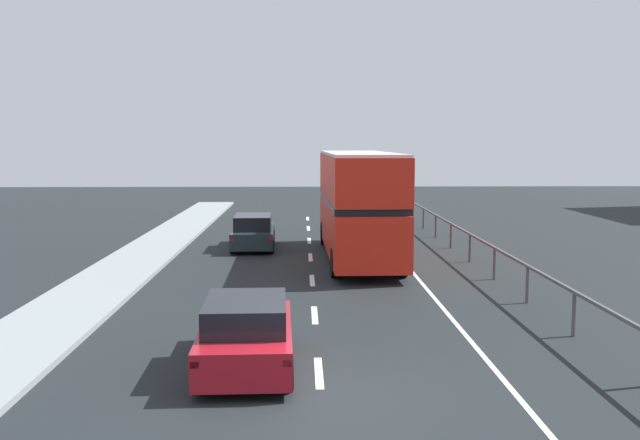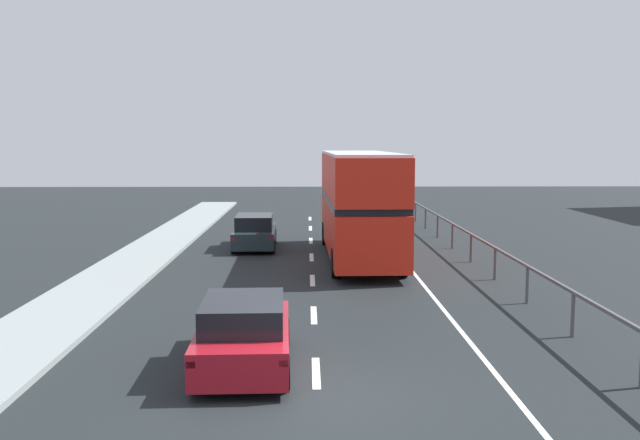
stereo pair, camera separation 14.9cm
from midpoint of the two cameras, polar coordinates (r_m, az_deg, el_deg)
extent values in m
cube|color=black|center=(13.42, -0.30, -13.91)|extent=(75.10, 120.00, 0.10)
cube|color=silver|center=(14.57, -0.39, -12.03)|extent=(0.16, 1.95, 0.01)
cube|color=silver|center=(19.14, -0.65, -7.56)|extent=(0.16, 1.95, 0.01)
cube|color=silver|center=(23.79, -0.81, -4.82)|extent=(0.16, 1.95, 0.01)
cube|color=silver|center=(28.47, -0.92, -2.97)|extent=(0.16, 1.95, 0.01)
cube|color=silver|center=(33.17, -0.99, -1.65)|extent=(0.16, 1.95, 0.01)
cube|color=silver|center=(37.88, -1.05, -0.66)|extent=(0.16, 1.95, 0.01)
cube|color=silver|center=(42.61, -1.09, 0.11)|extent=(0.16, 1.95, 0.01)
cube|color=silver|center=(22.40, 8.42, -5.58)|extent=(0.12, 46.00, 0.01)
cube|color=#4C4B4F|center=(22.77, 14.71, -2.82)|extent=(0.08, 42.00, 0.08)
cylinder|color=#4C4B4F|center=(17.98, 19.33, -7.10)|extent=(0.10, 0.10, 1.06)
cylinder|color=#4C4B4F|center=(21.21, 15.98, -4.97)|extent=(0.10, 0.10, 1.06)
cylinder|color=#4C4B4F|center=(24.52, 13.54, -3.41)|extent=(0.10, 0.10, 1.06)
cylinder|color=#4C4B4F|center=(27.87, 11.69, -2.21)|extent=(0.10, 0.10, 1.06)
cylinder|color=#4C4B4F|center=(31.26, 10.24, -1.27)|extent=(0.10, 0.10, 1.06)
cylinder|color=#4C4B4F|center=(34.66, 9.08, -0.51)|extent=(0.10, 0.10, 1.06)
cylinder|color=#4C4B4F|center=(38.09, 8.12, 0.11)|extent=(0.10, 0.10, 1.06)
cylinder|color=#4C4B4F|center=(41.53, 7.32, 0.63)|extent=(0.10, 0.10, 1.06)
cube|color=red|center=(27.92, 2.90, -0.51)|extent=(2.68, 10.82, 1.87)
cube|color=black|center=(27.82, 2.91, 1.64)|extent=(2.69, 10.39, 0.24)
cube|color=red|center=(27.76, 2.92, 3.54)|extent=(2.68, 10.82, 1.60)
cube|color=silver|center=(27.73, 2.93, 5.30)|extent=(2.63, 10.60, 0.10)
cube|color=black|center=(33.23, 2.04, 0.74)|extent=(2.24, 0.08, 1.31)
cube|color=yellow|center=(33.09, 2.05, 4.68)|extent=(1.49, 0.07, 0.28)
cylinder|color=black|center=(31.89, 0.18, -1.07)|extent=(0.30, 1.00, 1.00)
cylinder|color=black|center=(32.07, 4.27, -1.05)|extent=(0.30, 1.00, 1.00)
cylinder|color=black|center=(24.21, 1.02, -3.43)|extent=(0.30, 1.00, 1.00)
cylinder|color=black|center=(24.45, 6.39, -3.37)|extent=(0.30, 1.00, 1.00)
cube|color=maroon|center=(14.86, -6.15, -9.55)|extent=(1.94, 4.26, 0.71)
cube|color=black|center=(14.50, -6.22, -7.38)|extent=(1.66, 2.36, 0.55)
cube|color=red|center=(12.90, -10.30, -11.27)|extent=(0.16, 0.06, 0.12)
cube|color=red|center=(12.80, -2.97, -11.31)|extent=(0.16, 0.06, 0.12)
cylinder|color=black|center=(16.33, -8.81, -8.92)|extent=(0.22, 0.65, 0.64)
cylinder|color=black|center=(16.25, -2.94, -8.93)|extent=(0.22, 0.65, 0.64)
cylinder|color=black|center=(13.66, -9.99, -12.00)|extent=(0.22, 0.65, 0.64)
cylinder|color=black|center=(13.56, -2.89, -12.04)|extent=(0.22, 0.65, 0.64)
cube|color=#1C2A2E|center=(31.00, -5.46, -1.28)|extent=(1.85, 4.41, 0.68)
cube|color=black|center=(30.71, -5.49, -0.15)|extent=(1.59, 2.44, 0.59)
cube|color=red|center=(28.89, -7.19, -1.51)|extent=(0.16, 0.06, 0.12)
cube|color=red|center=(28.82, -4.12, -1.50)|extent=(0.16, 0.06, 0.12)
cylinder|color=black|center=(32.54, -6.73, -1.29)|extent=(0.22, 0.64, 0.64)
cylinder|color=black|center=(32.47, -3.93, -1.27)|extent=(0.22, 0.64, 0.64)
cylinder|color=black|center=(29.61, -7.12, -2.04)|extent=(0.22, 0.64, 0.64)
cylinder|color=black|center=(29.53, -4.04, -2.03)|extent=(0.22, 0.64, 0.64)
camera|label=1|loc=(0.07, -90.19, -0.02)|focal=40.23mm
camera|label=2|loc=(0.07, 89.81, 0.02)|focal=40.23mm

